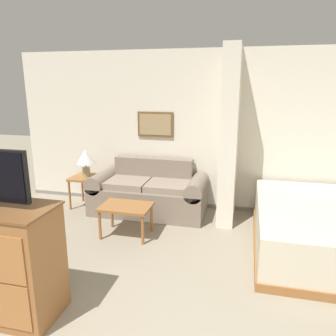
{
  "coord_description": "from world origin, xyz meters",
  "views": [
    {
      "loc": [
        0.42,
        -1.58,
        2.06
      ],
      "look_at": [
        -0.52,
        2.23,
        1.05
      ],
      "focal_mm": 35.0,
      "sensor_mm": 36.0,
      "label": 1
    }
  ],
  "objects_px": {
    "couch": "(149,193)",
    "coffee_table": "(126,209)",
    "table_lamp": "(85,158)",
    "bed": "(333,229)"
  },
  "relations": [
    {
      "from": "coffee_table",
      "to": "bed",
      "type": "xyz_separation_m",
      "value": [
        2.67,
        0.2,
        -0.09
      ]
    },
    {
      "from": "couch",
      "to": "coffee_table",
      "type": "height_order",
      "value": "couch"
    },
    {
      "from": "couch",
      "to": "table_lamp",
      "type": "xyz_separation_m",
      "value": [
        -1.11,
        -0.0,
        0.52
      ]
    },
    {
      "from": "table_lamp",
      "to": "bed",
      "type": "bearing_deg",
      "value": -10.72
    },
    {
      "from": "table_lamp",
      "to": "bed",
      "type": "xyz_separation_m",
      "value": [
        3.73,
        -0.71,
        -0.56
      ]
    },
    {
      "from": "table_lamp",
      "to": "couch",
      "type": "bearing_deg",
      "value": 0.07
    },
    {
      "from": "couch",
      "to": "coffee_table",
      "type": "relative_size",
      "value": 2.71
    },
    {
      "from": "coffee_table",
      "to": "table_lamp",
      "type": "xyz_separation_m",
      "value": [
        -1.05,
        0.91,
        0.47
      ]
    },
    {
      "from": "couch",
      "to": "table_lamp",
      "type": "bearing_deg",
      "value": -179.93
    },
    {
      "from": "coffee_table",
      "to": "bed",
      "type": "height_order",
      "value": "bed"
    }
  ]
}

